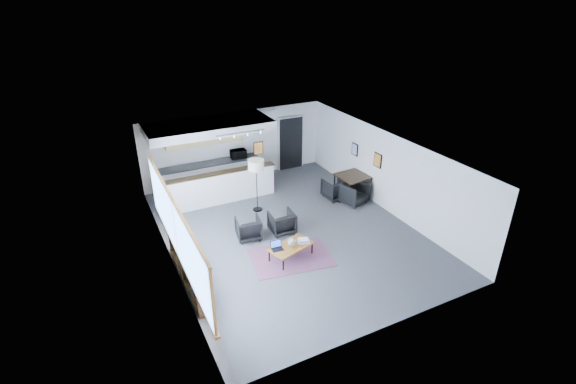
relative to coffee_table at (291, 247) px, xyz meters
name	(u,v)px	position (x,y,z in m)	size (l,w,h in m)	color
room	(289,193)	(0.57, 1.26, 0.94)	(7.02, 9.02, 2.62)	#49494C
window	(176,231)	(-2.89, 0.36, 1.10)	(0.10, 5.95, 1.66)	#8CBFFF
console	(189,271)	(-2.73, 0.21, -0.03)	(0.35, 3.00, 0.80)	#342312
kitchenette	(211,156)	(-0.63, 4.97, 1.02)	(4.20, 1.96, 2.60)	white
doorway	(291,143)	(2.87, 5.68, 0.72)	(1.10, 0.12, 2.15)	black
track_light	(241,134)	(-0.02, 3.46, 2.17)	(1.60, 0.07, 0.15)	silver
wall_art_lower	(378,160)	(4.04, 1.66, 1.19)	(0.03, 0.38, 0.48)	black
wall_art_upper	(355,149)	(4.04, 2.96, 1.14)	(0.03, 0.34, 0.44)	black
kilim_rug	(291,257)	(0.00, 0.00, -0.35)	(2.37, 1.81, 0.01)	#61334C
coffee_table	(291,247)	(0.00, 0.00, 0.00)	(1.32, 0.97, 0.39)	brown
laptop	(277,246)	(-0.40, 0.05, 0.09)	(0.31, 0.26, 0.21)	black
ceramic_pot	(292,242)	(0.03, -0.01, 0.15)	(0.23, 0.23, 0.23)	gray
book_stack	(304,240)	(0.39, 0.02, 0.07)	(0.38, 0.34, 0.10)	silver
coaster	(299,249)	(0.13, -0.24, 0.03)	(0.11, 0.11, 0.01)	#E5590C
armchair_left	(248,227)	(-0.66, 1.45, 0.00)	(0.69, 0.65, 0.71)	black
armchair_right	(282,221)	(0.37, 1.32, 0.00)	(0.71, 0.66, 0.73)	black
floor_lamp	(256,167)	(0.25, 2.94, 1.19)	(0.60, 0.60, 1.78)	black
dining_table	(353,177)	(3.57, 2.31, 0.41)	(1.08, 1.08, 0.84)	#342312
dining_chair_near	(354,193)	(3.38, 1.94, 0.00)	(0.69, 0.64, 0.71)	black
dining_chair_far	(335,189)	(3.03, 2.54, -0.03)	(0.64, 0.60, 0.66)	black
microwave	(238,153)	(0.55, 5.41, 0.76)	(0.56, 0.31, 0.38)	black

